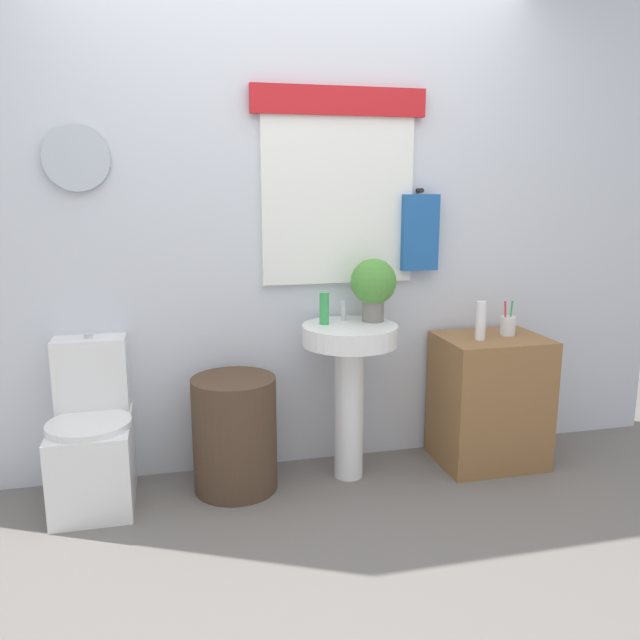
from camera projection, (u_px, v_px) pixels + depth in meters
name	position (u px, v px, depth m)	size (l,w,h in m)	color
ground_plane	(348.00, 576.00, 2.49)	(8.00, 8.00, 0.00)	slate
back_wall	(290.00, 222.00, 3.31)	(4.40, 0.18, 2.60)	silver
toilet	(93.00, 441.00, 3.03)	(0.38, 0.51, 0.80)	white
laundry_hamper	(235.00, 434.00, 3.15)	(0.42, 0.42, 0.58)	#4C3828
pedestal_sink	(349.00, 366.00, 3.23)	(0.48, 0.48, 0.81)	white
faucet	(343.00, 311.00, 3.29)	(0.03, 0.03, 0.10)	silver
wooden_cabinet	(489.00, 400.00, 3.46)	(0.55, 0.44, 0.70)	olive
soap_bottle	(324.00, 308.00, 3.18)	(0.05, 0.05, 0.16)	green
potted_plant	(373.00, 284.00, 3.23)	(0.23, 0.23, 0.32)	slate
lotion_bottle	(481.00, 321.00, 3.30)	(0.05, 0.05, 0.20)	white
toothbrush_cup	(508.00, 326.00, 3.42)	(0.08, 0.08, 0.19)	silver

